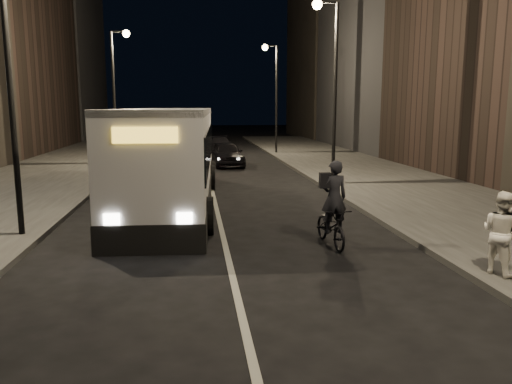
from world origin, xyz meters
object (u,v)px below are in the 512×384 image
object	(u,v)px
streetlight_right_far	(273,84)
car_near	(227,154)
city_bus	(172,153)
pedestrian_woman	(502,233)
car_far	(220,145)
streetlight_left_near	(17,41)
car_mid	(157,145)
streetlight_left_far	(118,79)
streetlight_right_mid	(330,68)
cyclist_on_bicycle	(332,218)

from	to	relation	value
streetlight_right_far	car_near	bearing A→B (deg)	-119.37
city_bus	pedestrian_woman	world-z (taller)	city_bus
streetlight_right_far	car_far	xyz separation A→B (m)	(-4.02, 1.62, -4.71)
car_near	car_far	size ratio (longest dim) A/B	0.99
streetlight_left_near	car_mid	size ratio (longest dim) A/B	1.90
streetlight_left_far	car_far	size ratio (longest dim) A/B	1.80
streetlight_right_far	pedestrian_woman	size ratio (longest dim) A/B	4.57
streetlight_right_mid	city_bus	xyz separation A→B (m)	(-6.93, -3.37, -3.41)
car_near	car_far	bearing A→B (deg)	84.28
streetlight_right_far	car_mid	size ratio (longest dim) A/B	1.90
streetlight_right_mid	streetlight_right_far	world-z (taller)	same
streetlight_left_far	car_far	distance (m)	11.15
cyclist_on_bicycle	streetlight_right_mid	bearing A→B (deg)	70.88
streetlight_left_near	city_bus	distance (m)	6.85
streetlight_left_near	car_near	xyz separation A→B (m)	(6.59, 16.76, -4.60)
streetlight_left_far	pedestrian_woman	distance (m)	25.65
car_near	streetlight_left_far	bearing A→B (deg)	163.98
cyclist_on_bicycle	streetlight_right_far	bearing A→B (deg)	79.81
streetlight_right_far	car_near	xyz separation A→B (m)	(-4.07, -7.24, -4.60)
car_far	city_bus	bearing A→B (deg)	-97.32
streetlight_left_far	car_mid	world-z (taller)	streetlight_left_far
pedestrian_woman	car_mid	distance (m)	31.62
streetlight_left_near	streetlight_left_far	xyz separation A→B (m)	(0.00, 18.00, 0.00)
streetlight_right_far	streetlight_left_far	xyz separation A→B (m)	(-10.66, -6.00, 0.00)
car_near	cyclist_on_bicycle	bearing A→B (deg)	-90.64
city_bus	car_near	distance (m)	12.53
streetlight_right_far	cyclist_on_bicycle	bearing A→B (deg)	-95.61
streetlight_left_far	car_far	bearing A→B (deg)	48.93
streetlight_left_near	car_far	world-z (taller)	streetlight_left_near
city_bus	pedestrian_woman	bearing A→B (deg)	-49.75
cyclist_on_bicycle	pedestrian_woman	world-z (taller)	cyclist_on_bicycle
streetlight_right_far	cyclist_on_bicycle	distance (m)	26.28
streetlight_left_far	cyclist_on_bicycle	size ratio (longest dim) A/B	3.52
streetlight_left_far	car_mid	xyz separation A→B (m)	(1.73, 7.45, -4.66)
city_bus	streetlight_right_far	bearing A→B (deg)	73.14
city_bus	pedestrian_woman	xyz separation A→B (m)	(7.21, -9.42, -0.91)
streetlight_right_mid	pedestrian_woman	xyz separation A→B (m)	(0.28, -12.80, -4.31)
streetlight_left_near	car_far	distance (m)	26.88
streetlight_right_far	streetlight_left_near	size ratio (longest dim) A/B	1.00
streetlight_right_mid	city_bus	size ratio (longest dim) A/B	0.60
streetlight_left_near	cyclist_on_bicycle	world-z (taller)	streetlight_left_near
streetlight_left_near	cyclist_on_bicycle	xyz separation A→B (m)	(8.14, -1.75, -4.59)
streetlight_right_mid	pedestrian_woman	bearing A→B (deg)	-88.75
streetlight_right_far	pedestrian_woman	bearing A→B (deg)	-89.45
streetlight_right_mid	car_far	bearing A→B (deg)	102.86
city_bus	streetlight_left_near	bearing A→B (deg)	-126.06
streetlight_left_near	streetlight_right_mid	bearing A→B (deg)	36.88
cyclist_on_bicycle	car_far	xyz separation A→B (m)	(-1.49, 27.37, -0.11)
streetlight_right_far	streetlight_left_far	distance (m)	12.24
city_bus	car_near	world-z (taller)	city_bus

